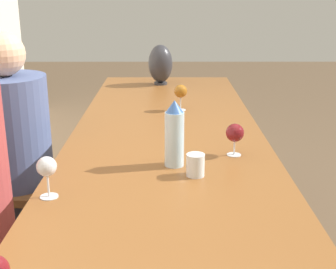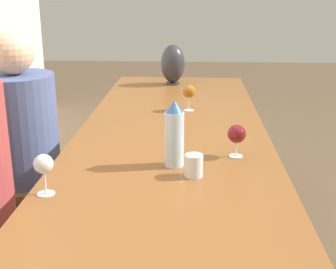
# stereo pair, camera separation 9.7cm
# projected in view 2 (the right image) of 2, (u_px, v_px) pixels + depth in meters

# --- Properties ---
(dining_table) EXTENTS (3.07, 0.89, 0.75)m
(dining_table) POSITION_uv_depth(u_px,v_px,m) (170.00, 158.00, 2.02)
(dining_table) COLOR brown
(dining_table) RESTS_ON ground_plane
(water_bottle) EXTENTS (0.07, 0.07, 0.25)m
(water_bottle) POSITION_uv_depth(u_px,v_px,m) (174.00, 134.00, 1.74)
(water_bottle) COLOR silver
(water_bottle) RESTS_ON dining_table
(water_tumbler) EXTENTS (0.07, 0.07, 0.08)m
(water_tumbler) POSITION_uv_depth(u_px,v_px,m) (194.00, 166.00, 1.67)
(water_tumbler) COLOR silver
(water_tumbler) RESTS_ON dining_table
(vase) EXTENTS (0.16, 0.16, 0.27)m
(vase) POSITION_uv_depth(u_px,v_px,m) (173.00, 64.00, 3.18)
(vase) COLOR #2D2D33
(vase) RESTS_ON dining_table
(wine_glass_1) EXTENTS (0.07, 0.07, 0.13)m
(wine_glass_1) POSITION_uv_depth(u_px,v_px,m) (237.00, 135.00, 1.84)
(wine_glass_1) COLOR silver
(wine_glass_1) RESTS_ON dining_table
(wine_glass_3) EXTENTS (0.07, 0.07, 0.14)m
(wine_glass_3) POSITION_uv_depth(u_px,v_px,m) (189.00, 92.00, 2.52)
(wine_glass_3) COLOR silver
(wine_glass_3) RESTS_ON dining_table
(wine_glass_4) EXTENTS (0.06, 0.06, 0.14)m
(wine_glass_4) POSITION_uv_depth(u_px,v_px,m) (44.00, 165.00, 1.50)
(wine_glass_4) COLOR silver
(wine_glass_4) RESTS_ON dining_table
(chair_far) EXTENTS (0.44, 0.44, 0.99)m
(chair_far) POSITION_uv_depth(u_px,v_px,m) (8.00, 167.00, 2.38)
(chair_far) COLOR brown
(chair_far) RESTS_ON ground_plane
(person_far) EXTENTS (0.38, 0.38, 1.20)m
(person_far) POSITION_uv_depth(u_px,v_px,m) (24.00, 145.00, 2.34)
(person_far) COLOR #2D2D38
(person_far) RESTS_ON ground_plane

